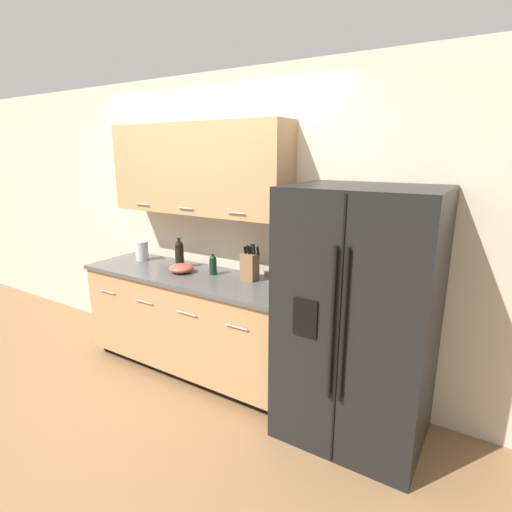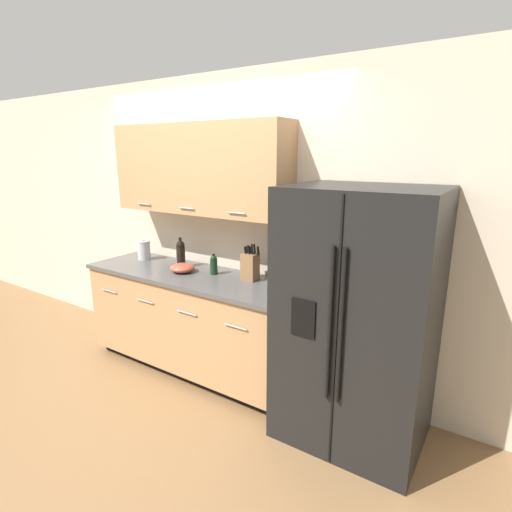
{
  "view_description": "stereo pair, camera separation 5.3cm",
  "coord_description": "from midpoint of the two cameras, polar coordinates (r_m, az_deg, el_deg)",
  "views": [
    {
      "loc": [
        2.24,
        -1.69,
        1.94
      ],
      "look_at": [
        0.65,
        0.84,
        1.17
      ],
      "focal_mm": 28.0,
      "sensor_mm": 36.0,
      "label": 1
    },
    {
      "loc": [
        2.28,
        -1.66,
        1.94
      ],
      "look_at": [
        0.65,
        0.84,
        1.17
      ],
      "focal_mm": 28.0,
      "sensor_mm": 36.0,
      "label": 2
    }
  ],
  "objects": [
    {
      "name": "steel_canister",
      "position": [
        4.07,
        -15.36,
        0.81
      ],
      "size": [
        0.13,
        0.13,
        0.2
      ],
      "color": "#B7B7BA",
      "rests_on": "counter_unit"
    },
    {
      "name": "knife_block",
      "position": [
        3.29,
        -0.39,
        -1.43
      ],
      "size": [
        0.14,
        0.11,
        0.31
      ],
      "color": "olive",
      "rests_on": "counter_unit"
    },
    {
      "name": "counter_unit",
      "position": [
        3.71,
        -8.66,
        -9.06
      ],
      "size": [
        2.03,
        0.64,
        0.92
      ],
      "color": "black",
      "rests_on": "ground_plane"
    },
    {
      "name": "ground_plane",
      "position": [
        3.41,
        -17.92,
        -20.92
      ],
      "size": [
        14.0,
        14.0,
        0.0
      ],
      "primitive_type": "plane",
      "color": "olive"
    },
    {
      "name": "wine_bottle",
      "position": [
        3.73,
        -10.3,
        0.4
      ],
      "size": [
        0.08,
        0.08,
        0.27
      ],
      "color": "black",
      "rests_on": "counter_unit"
    },
    {
      "name": "oil_bottle",
      "position": [
        3.47,
        -5.62,
        -1.19
      ],
      "size": [
        0.06,
        0.06,
        0.18
      ],
      "color": "black",
      "rests_on": "counter_unit"
    },
    {
      "name": "refrigerator",
      "position": [
        2.78,
        14.8,
        -8.59
      ],
      "size": [
        0.95,
        0.78,
        1.74
      ],
      "color": "black",
      "rests_on": "ground_plane"
    },
    {
      "name": "mixing_bowl",
      "position": [
        3.58,
        -10.04,
        -1.67
      ],
      "size": [
        0.22,
        0.22,
        0.08
      ],
      "color": "#B24C38",
      "rests_on": "counter_unit"
    },
    {
      "name": "soap_dispenser",
      "position": [
        3.06,
        2.85,
        -3.74
      ],
      "size": [
        0.06,
        0.05,
        0.16
      ],
      "color": "#4C7FB2",
      "rests_on": "counter_unit"
    },
    {
      "name": "wall_back",
      "position": [
        3.65,
        -5.77,
        6.3
      ],
      "size": [
        10.0,
        0.39,
        2.6
      ],
      "color": "beige",
      "rests_on": "ground_plane"
    }
  ]
}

